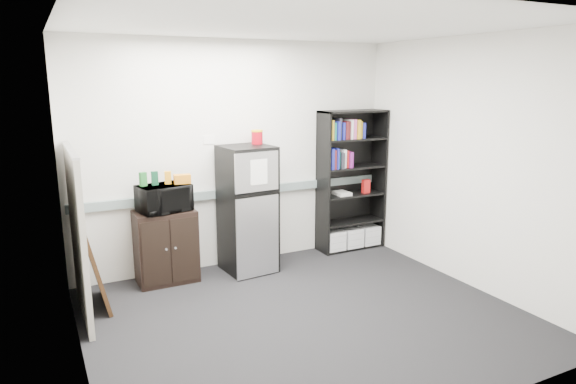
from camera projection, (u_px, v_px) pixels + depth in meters
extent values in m
plane|color=black|center=(306.00, 317.00, 4.95)|extent=(4.00, 4.00, 0.00)
cube|color=silver|center=(237.00, 155.00, 6.18)|extent=(4.00, 0.02, 2.70)
cube|color=silver|center=(470.00, 164.00, 5.54)|extent=(0.02, 3.50, 2.70)
cube|color=silver|center=(70.00, 203.00, 3.78)|extent=(0.02, 3.50, 2.70)
cube|color=white|center=(309.00, 24.00, 4.37)|extent=(4.00, 3.50, 0.02)
cube|color=slate|center=(239.00, 192.00, 6.25)|extent=(3.92, 0.05, 0.10)
cube|color=white|center=(209.00, 140.00, 5.98)|extent=(0.14, 0.00, 0.10)
cube|color=black|center=(323.00, 184.00, 6.59)|extent=(0.02, 0.34, 1.85)
cube|color=black|center=(378.00, 178.00, 6.98)|extent=(0.02, 0.34, 1.85)
cube|color=black|center=(345.00, 179.00, 6.92)|extent=(0.90, 0.02, 1.85)
cube|color=black|center=(353.00, 111.00, 6.59)|extent=(0.90, 0.34, 0.02)
cube|color=black|center=(350.00, 246.00, 6.98)|extent=(0.85, 0.32, 0.03)
cube|color=black|center=(350.00, 221.00, 6.90)|extent=(0.85, 0.32, 0.03)
cube|color=black|center=(351.00, 195.00, 6.82)|extent=(0.85, 0.32, 0.02)
cube|color=black|center=(352.00, 167.00, 6.74)|extent=(0.85, 0.32, 0.02)
cube|color=black|center=(353.00, 139.00, 6.66)|extent=(0.85, 0.32, 0.02)
cube|color=silver|center=(332.00, 239.00, 6.81)|extent=(0.25, 0.30, 0.25)
cube|color=silver|center=(350.00, 237.00, 6.94)|extent=(0.25, 0.30, 0.25)
cube|color=silver|center=(367.00, 234.00, 7.06)|extent=(0.25, 0.30, 0.25)
cube|color=#9C968B|center=(78.00, 234.00, 4.88)|extent=(0.05, 1.30, 1.60)
cube|color=#B2B2B7|center=(70.00, 150.00, 4.71)|extent=(0.06, 1.30, 0.02)
cube|color=black|center=(166.00, 246.00, 5.74)|extent=(0.66, 0.41, 0.82)
cube|color=black|center=(156.00, 254.00, 5.49)|extent=(0.30, 0.01, 0.72)
cube|color=black|center=(185.00, 250.00, 5.63)|extent=(0.30, 0.01, 0.72)
cylinder|color=#B2B2B7|center=(166.00, 249.00, 5.52)|extent=(0.02, 0.02, 0.02)
cylinder|color=#B2B2B7|center=(175.00, 248.00, 5.56)|extent=(0.02, 0.02, 0.02)
imported|color=black|center=(164.00, 198.00, 5.61)|extent=(0.60, 0.47, 0.30)
cube|color=#1B5F24|center=(143.00, 179.00, 5.50)|extent=(0.08, 0.07, 0.15)
cube|color=#0D3A22|center=(155.00, 178.00, 5.55)|extent=(0.07, 0.06, 0.15)
cube|color=orange|center=(168.00, 178.00, 5.62)|extent=(0.08, 0.06, 0.14)
cube|color=#C67113|center=(182.00, 179.00, 5.64)|extent=(0.19, 0.12, 0.10)
cube|color=black|center=(248.00, 210.00, 6.03)|extent=(0.61, 0.61, 1.47)
cube|color=silver|center=(257.00, 172.00, 5.67)|extent=(0.54, 0.07, 0.44)
cube|color=silver|center=(258.00, 237.00, 5.83)|extent=(0.54, 0.07, 0.94)
cube|color=black|center=(258.00, 194.00, 5.71)|extent=(0.54, 0.05, 0.03)
cube|color=white|center=(259.00, 172.00, 5.67)|extent=(0.21, 0.02, 0.28)
cube|color=black|center=(246.00, 147.00, 5.87)|extent=(0.61, 0.61, 0.02)
cylinder|color=#A50715|center=(257.00, 137.00, 6.04)|extent=(0.13, 0.13, 0.16)
cylinder|color=gold|center=(257.00, 129.00, 6.02)|extent=(0.14, 0.14, 0.02)
cube|color=black|center=(94.00, 267.00, 5.09)|extent=(0.21, 0.66, 0.84)
cube|color=beige|center=(97.00, 266.00, 5.10)|extent=(0.16, 0.56, 0.71)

